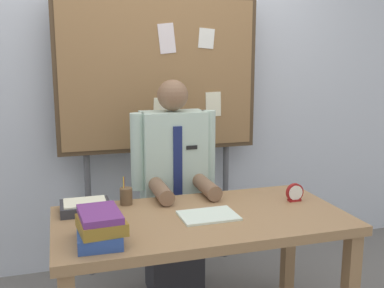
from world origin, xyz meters
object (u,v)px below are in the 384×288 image
(person, at_px, (174,197))
(paper_tray, at_px, (85,207))
(book_stack, at_px, (100,228))
(open_notebook, at_px, (208,216))
(bulletin_board, at_px, (159,78))
(pen_holder, at_px, (126,196))
(desk_clock, at_px, (295,193))
(desk, at_px, (202,233))

(person, distance_m, paper_tray, 0.68)
(book_stack, relative_size, open_notebook, 0.94)
(bulletin_board, relative_size, pen_holder, 12.34)
(book_stack, height_order, paper_tray, book_stack)
(desk_clock, bearing_deg, person, 139.38)
(bulletin_board, height_order, open_notebook, bulletin_board)
(person, xyz_separation_m, open_notebook, (0.03, -0.60, 0.08))
(open_notebook, relative_size, pen_holder, 1.84)
(person, relative_size, paper_tray, 5.44)
(pen_holder, height_order, paper_tray, pen_holder)
(book_stack, bearing_deg, bulletin_board, 64.86)
(person, xyz_separation_m, bulletin_board, (0.00, 0.38, 0.75))
(desk_clock, xyz_separation_m, pen_holder, (-0.94, 0.22, 0.00))
(open_notebook, bearing_deg, bulletin_board, 91.65)
(desk, xyz_separation_m, paper_tray, (-0.58, 0.24, 0.12))
(person, height_order, pen_holder, person)
(bulletin_board, distance_m, pen_holder, 0.97)
(desk, distance_m, book_stack, 0.60)
(open_notebook, bearing_deg, pen_holder, 139.64)
(open_notebook, height_order, paper_tray, paper_tray)
(desk, bearing_deg, paper_tray, 157.22)
(paper_tray, bearing_deg, pen_holder, 14.30)
(open_notebook, xyz_separation_m, pen_holder, (-0.38, 0.32, 0.04))
(desk_clock, bearing_deg, bulletin_board, 123.71)
(desk, distance_m, person, 0.58)
(open_notebook, relative_size, desk_clock, 2.83)
(person, height_order, book_stack, person)
(desk_clock, height_order, pen_holder, pen_holder)
(desk, bearing_deg, open_notebook, -34.89)
(book_stack, xyz_separation_m, pen_holder, (0.19, 0.50, -0.02))
(bulletin_board, bearing_deg, desk_clock, -56.29)
(open_notebook, height_order, pen_holder, pen_holder)
(desk, height_order, pen_holder, pen_holder)
(person, relative_size, book_stack, 5.11)
(pen_holder, bearing_deg, book_stack, -111.05)
(book_stack, bearing_deg, paper_tray, 95.00)
(desk_clock, bearing_deg, pen_holder, 166.65)
(open_notebook, xyz_separation_m, paper_tray, (-0.61, 0.26, 0.02))
(paper_tray, bearing_deg, book_stack, -85.00)
(pen_holder, bearing_deg, desk, -40.77)
(bulletin_board, xyz_separation_m, open_notebook, (0.03, -0.98, -0.67))
(person, bearing_deg, desk_clock, -40.62)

